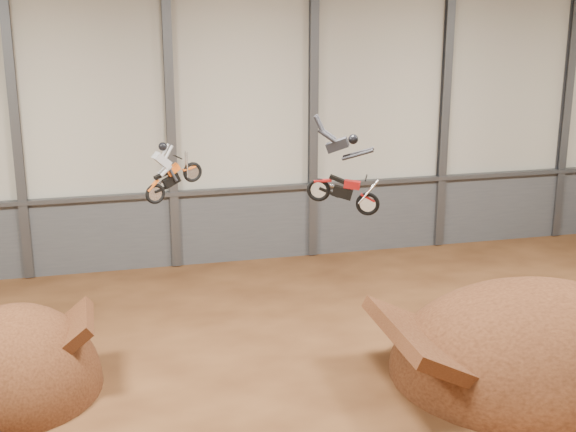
{
  "coord_description": "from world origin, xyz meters",
  "views": [
    {
      "loc": [
        -6.67,
        -21.28,
        12.89
      ],
      "look_at": [
        -0.51,
        4.0,
        5.32
      ],
      "focal_mm": 50.0,
      "sensor_mm": 36.0,
      "label": 1
    }
  ],
  "objects_px": {
    "fmx_rider_a": "(177,163)",
    "fmx_rider_b": "(341,167)",
    "takeoff_ramp": "(18,389)",
    "landing_ramp": "(538,371)"
  },
  "relations": [
    {
      "from": "landing_ramp",
      "to": "fmx_rider_a",
      "type": "bearing_deg",
      "value": 155.17
    },
    {
      "from": "landing_ramp",
      "to": "fmx_rider_b",
      "type": "relative_size",
      "value": 3.39
    },
    {
      "from": "landing_ramp",
      "to": "fmx_rider_b",
      "type": "distance_m",
      "value": 10.27
    },
    {
      "from": "takeoff_ramp",
      "to": "fmx_rider_a",
      "type": "xyz_separation_m",
      "value": [
        5.78,
        2.45,
        6.8
      ]
    },
    {
      "from": "fmx_rider_a",
      "to": "fmx_rider_b",
      "type": "relative_size",
      "value": 0.74
    },
    {
      "from": "takeoff_ramp",
      "to": "landing_ramp",
      "type": "height_order",
      "value": "landing_ramp"
    },
    {
      "from": "takeoff_ramp",
      "to": "fmx_rider_a",
      "type": "distance_m",
      "value": 9.25
    },
    {
      "from": "takeoff_ramp",
      "to": "landing_ramp",
      "type": "relative_size",
      "value": 0.61
    },
    {
      "from": "fmx_rider_a",
      "to": "fmx_rider_b",
      "type": "bearing_deg",
      "value": -62.35
    },
    {
      "from": "fmx_rider_a",
      "to": "fmx_rider_b",
      "type": "xyz_separation_m",
      "value": [
        4.59,
        -4.6,
        0.64
      ]
    }
  ]
}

